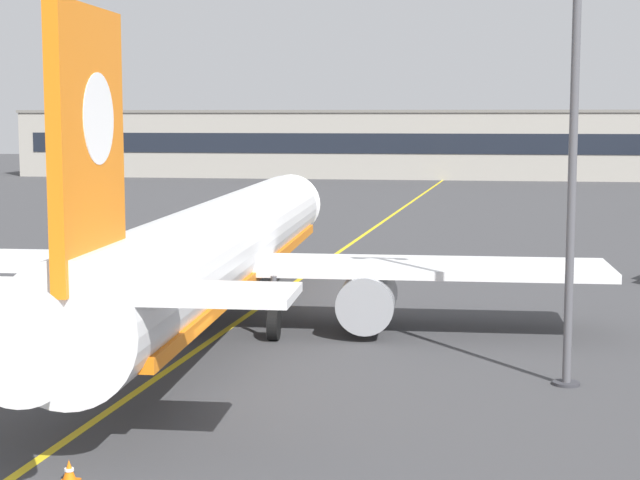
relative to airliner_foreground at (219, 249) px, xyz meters
The scene contains 7 objects.
ground_plane 11.36m from the airliner_foreground, 82.99° to the right, with size 400.00×400.00×0.00m, color #3D3D3F.
taxiway_centreline 19.57m from the airliner_foreground, 86.07° to the left, with size 0.30×180.00×0.01m, color yellow.
airliner_foreground is the anchor object (origin of this frame).
apron_lamp_post 15.77m from the airliner_foreground, 27.45° to the right, with size 2.24×0.90×13.81m.
safety_cone_by_nose_gear 16.72m from the airliner_foreground, 86.82° to the left, with size 0.44×0.44×0.55m.
safety_cone_by_tail 18.52m from the airliner_foreground, 87.31° to the right, with size 0.44×0.44×0.55m.
terminal_building 109.00m from the airliner_foreground, 89.74° to the left, with size 114.04×12.40×9.72m.
Camera 1 is at (9.24, -30.59, 8.84)m, focal length 58.19 mm.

